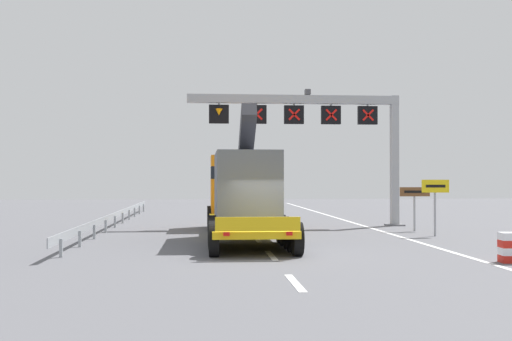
# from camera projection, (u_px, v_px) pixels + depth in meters

# --- Properties ---
(ground) EXTENTS (112.00, 112.00, 0.00)m
(ground) POSITION_uv_depth(u_px,v_px,m) (271.00, 254.00, 21.34)
(ground) COLOR #5B5B60
(lane_markings) EXTENTS (0.20, 68.75, 0.01)m
(lane_markings) POSITION_uv_depth(u_px,v_px,m) (233.00, 212.00, 48.32)
(lane_markings) COLOR silver
(lane_markings) RESTS_ON ground
(edge_line_right) EXTENTS (0.20, 63.00, 0.01)m
(edge_line_right) POSITION_uv_depth(u_px,v_px,m) (363.00, 226.00, 33.80)
(edge_line_right) COLOR silver
(edge_line_right) RESTS_ON ground
(overhead_lane_gantry) EXTENTS (11.48, 0.90, 7.23)m
(overhead_lane_gantry) POSITION_uv_depth(u_px,v_px,m) (319.00, 120.00, 33.80)
(overhead_lane_gantry) COLOR #9EA0A5
(overhead_lane_gantry) RESTS_ON ground
(heavy_haul_truck_yellow) EXTENTS (3.04, 14.07, 5.30)m
(heavy_haul_truck_yellow) POSITION_uv_depth(u_px,v_px,m) (242.00, 190.00, 27.99)
(heavy_haul_truck_yellow) COLOR yellow
(heavy_haul_truck_yellow) RESTS_ON ground
(exit_sign_yellow) EXTENTS (1.21, 0.15, 2.46)m
(exit_sign_yellow) POSITION_uv_depth(u_px,v_px,m) (435.00, 194.00, 27.82)
(exit_sign_yellow) COLOR #9EA0A5
(exit_sign_yellow) RESTS_ON ground
(tourist_info_sign_brown) EXTENTS (1.46, 0.15, 2.10)m
(tourist_info_sign_brown) POSITION_uv_depth(u_px,v_px,m) (415.00, 198.00, 30.49)
(tourist_info_sign_brown) COLOR #9EA0A5
(tourist_info_sign_brown) RESTS_ON ground
(guardrail_left) EXTENTS (0.13, 30.94, 0.76)m
(guardrail_left) POSITION_uv_depth(u_px,v_px,m) (118.00, 215.00, 34.22)
(guardrail_left) COLOR #999EA3
(guardrail_left) RESTS_ON ground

